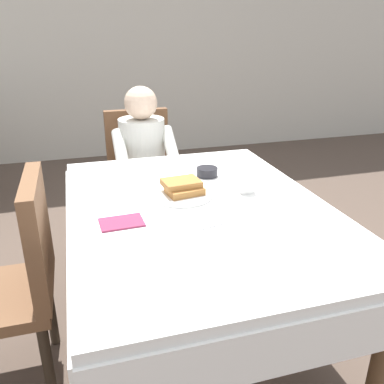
% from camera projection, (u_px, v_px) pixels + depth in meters
% --- Properties ---
extents(ground_plane, '(14.00, 14.00, 0.00)m').
position_uv_depth(ground_plane, '(198.00, 339.00, 2.04)').
color(ground_plane, brown).
extents(back_wall, '(12.00, 0.16, 3.20)m').
position_uv_depth(back_wall, '(108.00, 13.00, 4.46)').
color(back_wall, beige).
rests_on(back_wall, ground).
extents(dining_table_main, '(1.12, 1.52, 0.74)m').
position_uv_depth(dining_table_main, '(199.00, 223.00, 1.80)').
color(dining_table_main, white).
rests_on(dining_table_main, ground).
extents(chair_diner, '(0.44, 0.45, 0.93)m').
position_uv_depth(chair_diner, '(141.00, 169.00, 2.86)').
color(chair_diner, brown).
rests_on(chair_diner, ground).
extents(diner_person, '(0.40, 0.43, 1.12)m').
position_uv_depth(diner_person, '(144.00, 156.00, 2.67)').
color(diner_person, silver).
rests_on(diner_person, ground).
extents(chair_left_side, '(0.45, 0.44, 0.93)m').
position_uv_depth(chair_left_side, '(18.00, 274.00, 1.64)').
color(chair_left_side, brown).
rests_on(chair_left_side, ground).
extents(plate_breakfast, '(0.28, 0.28, 0.02)m').
position_uv_depth(plate_breakfast, '(182.00, 194.00, 1.86)').
color(plate_breakfast, white).
rests_on(plate_breakfast, dining_table_main).
extents(breakfast_stack, '(0.18, 0.17, 0.06)m').
position_uv_depth(breakfast_stack, '(183.00, 187.00, 1.84)').
color(breakfast_stack, '#A36B33').
rests_on(breakfast_stack, plate_breakfast).
extents(cup_coffee, '(0.11, 0.08, 0.08)m').
position_uv_depth(cup_coffee, '(246.00, 183.00, 1.89)').
color(cup_coffee, white).
rests_on(cup_coffee, dining_table_main).
extents(bowl_butter, '(0.11, 0.11, 0.04)m').
position_uv_depth(bowl_butter, '(207.00, 172.00, 2.10)').
color(bowl_butter, black).
rests_on(bowl_butter, dining_table_main).
extents(fork_left_of_plate, '(0.03, 0.18, 0.00)m').
position_uv_depth(fork_left_of_plate, '(142.00, 202.00, 1.79)').
color(fork_left_of_plate, silver).
rests_on(fork_left_of_plate, dining_table_main).
extents(knife_right_of_plate, '(0.04, 0.20, 0.00)m').
position_uv_depth(knife_right_of_plate, '(223.00, 193.00, 1.89)').
color(knife_right_of_plate, silver).
rests_on(knife_right_of_plate, dining_table_main).
extents(spoon_near_edge, '(0.15, 0.05, 0.00)m').
position_uv_depth(spoon_near_edge, '(211.00, 226.00, 1.57)').
color(spoon_near_edge, silver).
rests_on(spoon_near_edge, dining_table_main).
extents(napkin_folded, '(0.18, 0.13, 0.01)m').
position_uv_depth(napkin_folded, '(122.00, 222.00, 1.60)').
color(napkin_folded, '#8C2D4C').
rests_on(napkin_folded, dining_table_main).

